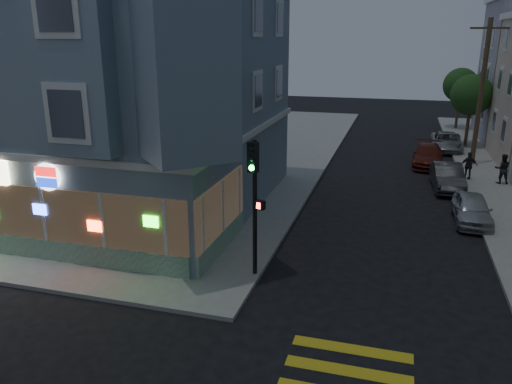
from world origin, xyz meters
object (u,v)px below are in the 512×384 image
at_px(utility_pole, 481,91).
at_px(traffic_signal, 254,187).
at_px(parked_car_b, 447,177).
at_px(parked_car_a, 472,209).
at_px(pedestrian_a, 502,169).
at_px(parked_car_c, 428,156).
at_px(pedestrian_b, 469,166).
at_px(street_tree_far, 461,85).
at_px(street_tree_near, 471,95).
at_px(parked_car_d, 446,142).

distance_m(utility_pole, traffic_signal, 21.26).
relative_size(parked_car_b, traffic_signal, 0.89).
relative_size(parked_car_a, traffic_signal, 0.80).
height_order(utility_pole, parked_car_a, utility_pole).
bearing_deg(parked_car_a, utility_pole, 82.51).
height_order(pedestrian_a, parked_car_c, pedestrian_a).
bearing_deg(pedestrian_b, parked_car_c, -64.83).
xyz_separation_m(utility_pole, street_tree_far, (0.20, 14.00, -0.86)).
xyz_separation_m(street_tree_near, street_tree_far, (0.00, 8.00, 0.00)).
distance_m(parked_car_a, traffic_signal, 11.53).
xyz_separation_m(pedestrian_b, traffic_signal, (-8.48, -15.10, 2.40)).
bearing_deg(pedestrian_b, street_tree_far, -100.21).
height_order(utility_pole, traffic_signal, utility_pole).
bearing_deg(utility_pole, parked_car_b, -108.35).
xyz_separation_m(street_tree_far, parked_car_a, (-1.50, -25.15, -3.29)).
xyz_separation_m(parked_car_a, parked_car_c, (-1.48, 10.40, 0.03)).
xyz_separation_m(pedestrian_a, parked_car_b, (-2.97, -1.53, -0.30)).
bearing_deg(parked_car_b, parked_car_c, 95.37).
bearing_deg(pedestrian_b, parked_car_d, -93.30).
bearing_deg(pedestrian_a, parked_car_c, -46.97).
distance_m(parked_car_b, parked_car_c, 5.26).
bearing_deg(street_tree_near, parked_car_d, -134.02).
relative_size(utility_pole, parked_car_b, 2.13).
bearing_deg(pedestrian_b, utility_pole, -107.23).
bearing_deg(parked_car_c, parked_car_d, 76.32).
relative_size(parked_car_c, parked_car_d, 0.98).
height_order(parked_car_a, traffic_signal, traffic_signal).
xyz_separation_m(pedestrian_a, parked_car_c, (-3.78, 3.67, -0.32)).
relative_size(street_tree_near, parked_car_b, 1.25).
height_order(street_tree_far, parked_car_b, street_tree_far).
bearing_deg(parked_car_b, parked_car_d, 82.81).
bearing_deg(traffic_signal, parked_car_a, 65.55).
relative_size(street_tree_near, pedestrian_a, 3.15).
bearing_deg(street_tree_far, parked_car_d, -98.92).
relative_size(parked_car_b, parked_car_d, 0.90).
bearing_deg(street_tree_near, utility_pole, -91.91).
bearing_deg(street_tree_near, parked_car_c, -113.84).
height_order(street_tree_far, pedestrian_b, street_tree_far).
height_order(parked_car_d, traffic_signal, traffic_signal).
distance_m(utility_pole, pedestrian_b, 5.61).
relative_size(street_tree_near, parked_car_c, 1.14).
bearing_deg(parked_car_d, street_tree_near, 46.97).
relative_size(pedestrian_b, parked_car_d, 0.34).
xyz_separation_m(parked_car_a, traffic_signal, (-7.88, -7.97, 2.70)).
bearing_deg(parked_car_c, pedestrian_a, -41.87).
xyz_separation_m(parked_car_b, traffic_signal, (-7.21, -13.17, 2.65)).
distance_m(pedestrian_b, parked_car_b, 2.33).
bearing_deg(parked_car_a, street_tree_near, 84.16).
bearing_deg(parked_car_c, traffic_signal, -106.95).
bearing_deg(parked_car_b, pedestrian_a, 23.76).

